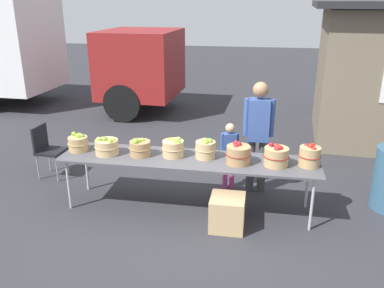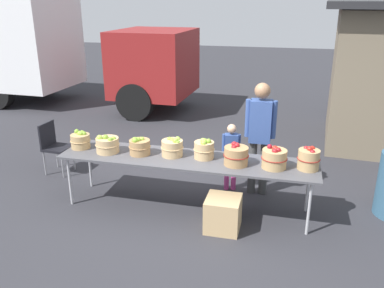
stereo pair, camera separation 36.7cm
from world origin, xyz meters
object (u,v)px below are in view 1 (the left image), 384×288
Objects in this scene: apple_basket_green_4 at (206,149)px; apple_basket_red_1 at (276,156)px; market_table at (188,161)px; apple_basket_green_1 at (107,146)px; apple_basket_green_3 at (173,148)px; folding_chair at (47,147)px; box_truck at (12,50)px; apple_basket_green_0 at (78,143)px; vendor_adult at (258,129)px; apple_basket_green_2 at (140,148)px; apple_basket_red_2 at (310,156)px; child_customer at (229,151)px; produce_crate at (227,213)px; apple_basket_red_0 at (238,154)px.

apple_basket_red_1 reaches higher than apple_basket_green_4.
market_table is 1.17m from apple_basket_red_1.
apple_basket_green_1 is 0.93m from apple_basket_green_3.
folding_chair is (-2.69, 0.60, -0.37)m from apple_basket_green_4.
apple_basket_green_3 is 0.04× the size of box_truck.
apple_basket_green_4 is (1.81, 0.04, 0.01)m from apple_basket_green_0.
apple_basket_green_0 is 2.59m from vendor_adult.
apple_basket_green_2 is at bearing -179.36° from market_table.
market_table is at bearing 178.02° from apple_basket_red_1.
apple_basket_green_2 is at bearing 4.14° from apple_basket_green_1.
market_table is at bearing 0.64° from apple_basket_green_2.
box_truck is (-4.12, 4.94, 0.62)m from apple_basket_green_0.
apple_basket_green_0 is 3.17m from apple_basket_red_2.
apple_basket_green_2 is 0.29× the size of child_customer.
apple_basket_red_2 is (1.80, -0.03, 0.02)m from apple_basket_green_3.
produce_crate is at bearing -30.70° from apple_basket_green_3.
apple_basket_red_0 is at bearing -36.28° from box_truck.
apple_basket_red_0 is 0.77× the size of produce_crate.
apple_basket_red_1 is at bearing -1.98° from market_table.
apple_basket_green_0 is at bearing 177.86° from apple_basket_green_2.
folding_chair is (-4.05, 0.65, -0.38)m from apple_basket_red_2.
market_table is at bearing 42.39° from child_customer.
vendor_adult is 1.61× the size of child_customer.
apple_basket_green_2 is at bearing 18.98° from child_customer.
apple_basket_red_0 reaches higher than apple_basket_green_0.
apple_basket_red_2 is at bearing 1.34° from apple_basket_green_1.
folding_chair is at bearing 160.23° from produce_crate.
apple_basket_red_0 is 1.09× the size of apple_basket_red_2.
box_truck is 8.38m from produce_crate.
apple_basket_red_2 is at bearing 134.10° from vendor_adult.
apple_basket_green_4 reaches higher than apple_basket_green_1.
apple_basket_green_3 is 0.94× the size of apple_basket_red_0.
child_customer is at bearing 130.89° from apple_basket_red_1.
apple_basket_green_2 is at bearing 178.12° from apple_basket_red_0.
apple_basket_green_4 is at bearing 1.20° from apple_basket_green_0.
vendor_adult is at bearing 134.42° from apple_basket_red_2.
folding_chair is (-2.46, 0.67, -0.21)m from market_table.
child_customer is at bearing -2.82° from vendor_adult.
apple_basket_green_4 is 0.95× the size of apple_basket_red_2.
apple_basket_green_3 is 0.72× the size of produce_crate.
apple_basket_green_0 is 0.34× the size of folding_chair.
apple_basket_green_1 reaches higher than apple_basket_green_0.
market_table is at bearing -0.97° from apple_basket_green_0.
apple_basket_green_4 is at bearing 42.87° from vendor_adult.
box_truck is (-7.29, 4.94, 0.60)m from apple_basket_red_2.
apple_basket_green_2 is at bearing -42.74° from box_truck.
apple_basket_green_2 is 2.25m from apple_basket_red_2.
apple_basket_red_2 is at bearing 0.80° from market_table.
apple_basket_green_3 is 1.31m from vendor_adult.
apple_basket_green_4 is 2.78m from folding_chair.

